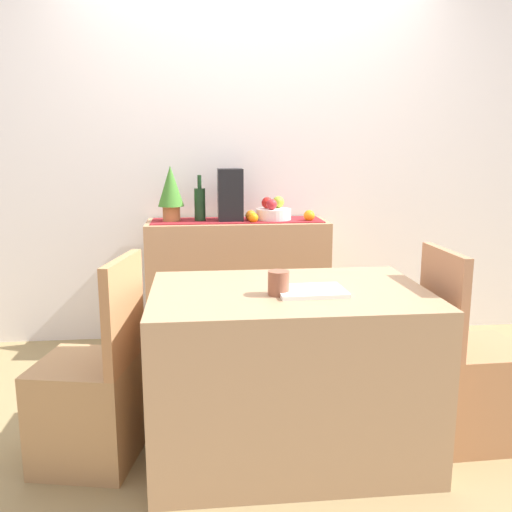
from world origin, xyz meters
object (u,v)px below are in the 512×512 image
dining_table (288,371)px  wine_bottle (200,204)px  fruit_bowl (274,214)px  coffee_cup (279,283)px  chair_near_window (91,402)px  sideboard_console (238,284)px  open_book (311,291)px  coffee_maker (230,195)px  chair_by_corner (471,384)px  potted_plant (171,190)px

dining_table → wine_bottle: bearing=105.5°
fruit_bowl → dining_table: (-0.12, -1.32, -0.53)m
coffee_cup → chair_near_window: 0.96m
sideboard_console → open_book: (0.21, -1.39, 0.32)m
coffee_cup → coffee_maker: bearing=94.5°
open_book → chair_by_corner: bearing=3.4°
fruit_bowl → coffee_maker: 0.31m
fruit_bowl → chair_by_corner: (0.74, -1.32, -0.64)m
fruit_bowl → coffee_maker: bearing=180.0°
fruit_bowl → coffee_cup: size_ratio=2.28×
coffee_cup → chair_near_window: chair_near_window is taller
coffee_cup → chair_near_window: bearing=174.6°
chair_near_window → coffee_cup: bearing=-5.4°
potted_plant → chair_by_corner: bearing=-43.3°
coffee_maker → dining_table: coffee_maker is taller
wine_bottle → coffee_cup: size_ratio=2.98×
sideboard_console → chair_by_corner: (0.98, -1.32, -0.16)m
wine_bottle → dining_table: bearing=-74.5°
dining_table → chair_near_window: (-0.85, -0.00, -0.10)m
open_book → chair_near_window: 1.05m
coffee_maker → potted_plant: size_ratio=0.94×
potted_plant → chair_by_corner: size_ratio=0.40×
fruit_bowl → chair_near_window: (-0.97, -1.33, -0.64)m
chair_by_corner → dining_table: bearing=180.0°
fruit_bowl → potted_plant: potted_plant is taller
sideboard_console → chair_near_window: bearing=-118.8°
fruit_bowl → chair_by_corner: size_ratio=0.25×
sideboard_console → chair_by_corner: 1.66m
open_book → coffee_cup: size_ratio=2.79×
wine_bottle → sideboard_console: bearing=0.0°
coffee_maker → chair_near_window: (-0.68, -1.33, -0.76)m
potted_plant → wine_bottle: bearing=0.0°
dining_table → potted_plant: bearing=112.6°
potted_plant → chair_near_window: potted_plant is taller
sideboard_console → wine_bottle: size_ratio=3.95×
dining_table → open_book: 0.39m
chair_near_window → chair_by_corner: bearing=0.1°
wine_bottle → dining_table: wine_bottle is taller
dining_table → coffee_maker: bearing=97.3°
fruit_bowl → wine_bottle: bearing=-180.0°
coffee_cup → wine_bottle: bearing=102.4°
wine_bottle → coffee_maker: size_ratio=0.88×
dining_table → sideboard_console: bearing=95.4°
sideboard_console → fruit_bowl: fruit_bowl is taller
wine_bottle → dining_table: 1.50m
chair_by_corner → potted_plant: bearing=136.7°
dining_table → open_book: open_book is taller
coffee_cup → dining_table: bearing=53.8°
open_book → chair_near_window: bearing=174.2°
coffee_maker → dining_table: bearing=-82.7°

